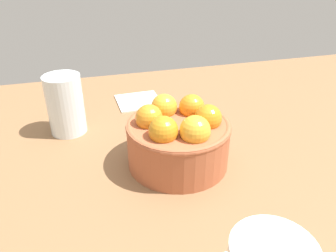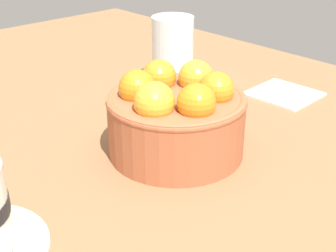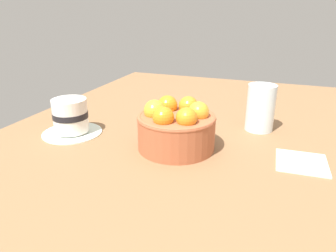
{
  "view_description": "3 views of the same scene",
  "coord_description": "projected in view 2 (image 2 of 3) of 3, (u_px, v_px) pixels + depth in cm",
  "views": [
    {
      "loc": [
        -12.67,
        -40.19,
        29.85
      ],
      "look_at": [
        -1.33,
        0.91,
        6.16
      ],
      "focal_mm": 35.19,
      "sensor_mm": 36.0,
      "label": 1
    },
    {
      "loc": [
        34.23,
        -32.96,
        26.56
      ],
      "look_at": [
        1.09,
        -2.26,
        4.44
      ],
      "focal_mm": 50.4,
      "sensor_mm": 36.0,
      "label": 2
    },
    {
      "loc": [
        54.89,
        18.59,
        27.02
      ],
      "look_at": [
        0.69,
        -1.49,
        4.76
      ],
      "focal_mm": 33.71,
      "sensor_mm": 36.0,
      "label": 3
    }
  ],
  "objects": [
    {
      "name": "ground_plane",
      "position": [
        176.0,
        167.0,
        0.55
      ],
      "size": [
        132.86,
        83.34,
        4.2
      ],
      "primitive_type": "cube",
      "color": "brown"
    },
    {
      "name": "terracotta_bowl",
      "position": [
        176.0,
        116.0,
        0.52
      ],
      "size": [
        15.48,
        15.48,
        9.91
      ],
      "color": "#AD5938",
      "rests_on": "ground_plane"
    },
    {
      "name": "water_glass",
      "position": [
        173.0,
        51.0,
        0.72
      ],
      "size": [
        6.33,
        6.33,
        10.56
      ],
      "primitive_type": "cylinder",
      "color": "silver",
      "rests_on": "ground_plane"
    },
    {
      "name": "folded_napkin",
      "position": [
        284.0,
        93.0,
        0.7
      ],
      "size": [
        9.42,
        9.22,
        0.6
      ],
      "primitive_type": "cube",
      "rotation": [
        0.0,
        0.0,
        0.04
      ],
      "color": "white",
      "rests_on": "ground_plane"
    }
  ]
}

